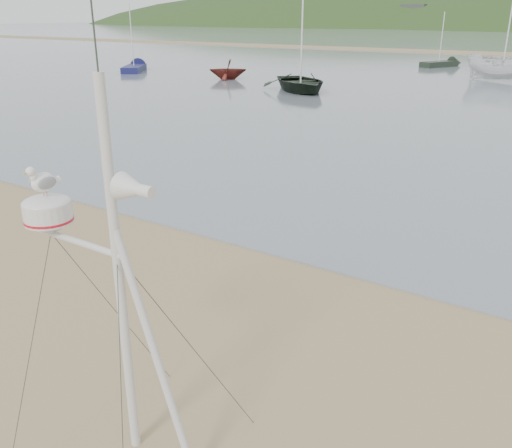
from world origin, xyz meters
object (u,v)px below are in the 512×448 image
Objects in this scene: sailboat_dark_mid at (447,63)px; boat_red at (228,60)px; boat_white at (506,43)px; sailboat_blue_near at (137,67)px; boat_dark at (302,46)px; mast_rig at (119,355)px.

boat_red is at bearing -117.63° from sailboat_dark_mid.
sailboat_blue_near is at bearing 115.05° from boat_white.
boat_dark is 19.61m from sailboat_blue_near.
sailboat_dark_mid is (-10.63, 50.59, -0.90)m from mast_rig.
boat_red is 0.52× the size of boat_white.
boat_white is 12.57m from sailboat_dark_mid.
boat_dark is 0.92× the size of sailboat_blue_near.
sailboat_blue_near is (-28.28, -8.49, -2.36)m from boat_white.
boat_dark is 15.98m from boat_white.
boat_red is 22.83m from sailboat_dark_mid.
sailboat_blue_near reaches higher than mast_rig.
mast_rig is at bearing -166.17° from boat_white.
mast_rig is at bearing -44.66° from sailboat_blue_near.
boat_white is at bearing 84.78° from boat_red.
sailboat_dark_mid is (10.58, 20.21, -1.09)m from boat_red.
sailboat_blue_near reaches higher than boat_red.
sailboat_blue_near is (-18.94, 4.48, -2.46)m from boat_dark.
mast_rig reaches higher than boat_red.
sailboat_blue_near reaches higher than sailboat_dark_mid.
boat_white is at bearing 16.71° from sailboat_blue_near.
boat_dark is at bearing 33.94° from boat_red.
sailboat_dark_mid is at bearing 35.13° from boat_dark.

